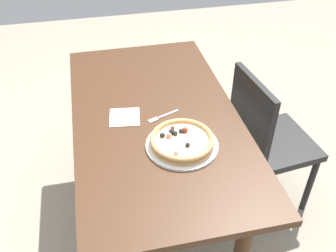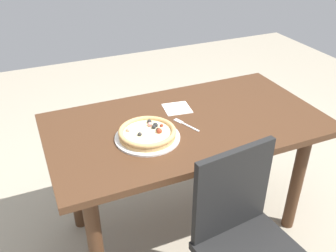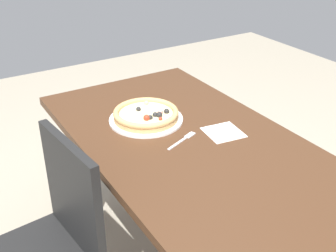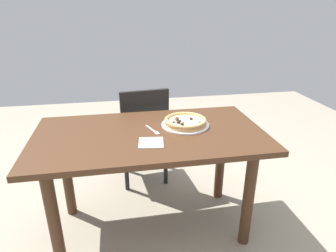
# 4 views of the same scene
# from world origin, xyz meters

# --- Properties ---
(dining_table) EXTENTS (1.42, 0.77, 0.73)m
(dining_table) POSITION_xyz_m (0.00, 0.00, 0.62)
(dining_table) COLOR #472B19
(dining_table) RESTS_ON ground
(chair_near) EXTENTS (0.44, 0.44, 0.86)m
(chair_near) POSITION_xyz_m (-0.01, -0.60, 0.47)
(chair_near) COLOR black
(chair_near) RESTS_ON ground
(plate) EXTENTS (0.31, 0.31, 0.01)m
(plate) POSITION_xyz_m (-0.24, -0.07, 0.73)
(plate) COLOR white
(plate) RESTS_ON dining_table
(pizza) EXTENTS (0.27, 0.27, 0.05)m
(pizza) POSITION_xyz_m (-0.24, -0.07, 0.76)
(pizza) COLOR tan
(pizza) RESTS_ON plate
(fork) EXTENTS (0.07, 0.16, 0.00)m
(fork) POSITION_xyz_m (-0.03, -0.02, 0.73)
(fork) COLOR silver
(fork) RESTS_ON dining_table
(napkin) EXTENTS (0.16, 0.16, 0.00)m
(napkin) POSITION_xyz_m (0.01, 0.14, 0.73)
(napkin) COLOR white
(napkin) RESTS_ON dining_table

